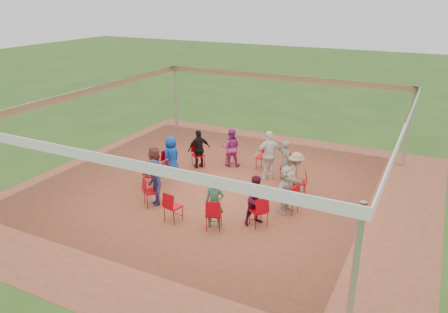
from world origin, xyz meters
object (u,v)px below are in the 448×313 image
at_px(chair_8, 151,192).
at_px(chair_9, 173,207).
at_px(person_seated_9, 257,200).
at_px(laptop, 282,189).
at_px(chair_2, 288,168).
at_px(chair_11, 259,211).
at_px(person_seated_0, 287,189).
at_px(person_seated_7, 155,183).
at_px(chair_4, 231,153).
at_px(chair_5, 198,155).
at_px(cable_coil, 242,187).
at_px(chair_7, 151,176).
at_px(person_seated_6, 155,168).
at_px(chair_10, 214,214).
at_px(person_seated_2, 285,161).
at_px(person_seated_4, 199,149).
at_px(chair_6, 169,163).
at_px(chair_0, 290,199).
at_px(person_seated_1, 296,174).
at_px(person_seated_3, 231,147).
at_px(person_seated_5, 172,156).
at_px(chair_3, 263,158).
at_px(standing_person, 269,155).
at_px(person_seated_8, 214,203).
at_px(chair_1, 299,182).

height_order(chair_8, chair_9, same).
relative_size(person_seated_9, laptop, 3.92).
relative_size(chair_2, chair_11, 1.00).
distance_m(person_seated_0, person_seated_7, 3.96).
height_order(chair_4, chair_8, same).
bearing_deg(chair_8, chair_5, 135.00).
height_order(cable_coil, laptop, laptop).
bearing_deg(chair_7, chair_2, 105.00).
relative_size(chair_2, person_seated_6, 0.62).
height_order(person_seated_0, cable_coil, person_seated_0).
relative_size(chair_10, chair_11, 1.00).
distance_m(person_seated_0, person_seated_2, 2.29).
height_order(chair_11, person_seated_4, person_seated_4).
height_order(chair_2, chair_6, same).
xyz_separation_m(chair_0, person_seated_1, (-0.22, 1.20, 0.28)).
bearing_deg(person_seated_3, chair_8, 59.15).
height_order(person_seated_2, person_seated_6, same).
distance_m(chair_6, person_seated_5, 0.30).
xyz_separation_m(chair_6, person_seated_9, (4.13, -1.88, 0.28)).
bearing_deg(person_seated_1, person_seated_5, 75.00).
relative_size(chair_3, laptop, 2.44).
bearing_deg(standing_person, person_seated_7, 19.02).
bearing_deg(person_seated_2, person_seated_8, 120.00).
relative_size(chair_1, person_seated_8, 0.62).
xyz_separation_m(chair_0, laptop, (-0.28, 0.05, 0.23)).
bearing_deg(person_seated_9, chair_7, 120.85).
distance_m(chair_4, person_seated_1, 3.33).
distance_m(chair_7, person_seated_1, 4.70).
distance_m(chair_0, chair_11, 1.25).
bearing_deg(chair_10, person_seated_0, 32.54).
height_order(chair_10, person_seated_4, person_seated_4).
bearing_deg(laptop, person_seated_8, 153.60).
height_order(chair_7, person_seated_0, person_seated_0).
height_order(chair_11, person_seated_6, person_seated_6).
height_order(person_seated_0, person_seated_7, same).
distance_m(chair_9, person_seated_4, 4.07).
bearing_deg(chair_7, chair_1, 90.00).
bearing_deg(chair_5, chair_3, 150.00).
height_order(chair_5, chair_10, same).
distance_m(chair_3, person_seated_1, 2.36).
bearing_deg(person_seated_4, chair_4, 170.45).
xyz_separation_m(chair_8, person_seated_0, (3.79, 1.46, 0.28)).
bearing_deg(chair_4, person_seated_8, 90.00).
relative_size(chair_8, person_seated_7, 0.62).
bearing_deg(chair_9, chair_6, 135.00).
bearing_deg(cable_coil, chair_6, -176.68).
bearing_deg(chair_6, person_seated_5, 90.00).
height_order(chair_4, person_seated_7, person_seated_7).
distance_m(chair_4, person_seated_9, 4.54).
bearing_deg(person_seated_8, chair_8, 152.54).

